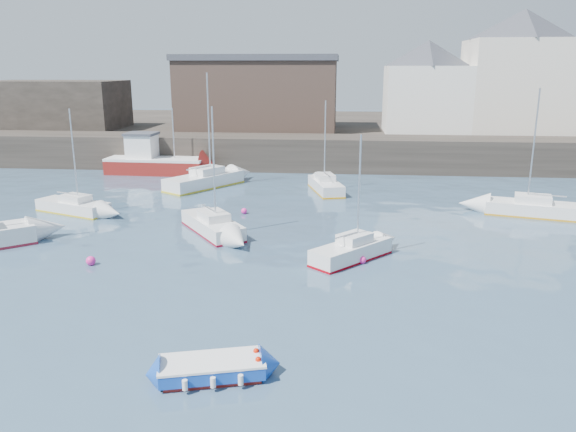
# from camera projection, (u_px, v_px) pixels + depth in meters

# --- Properties ---
(water) EXTENTS (220.00, 220.00, 0.00)m
(water) POSITION_uv_depth(u_px,v_px,m) (254.00, 351.00, 18.67)
(water) COLOR #2D4760
(water) RESTS_ON ground
(quay_wall) EXTENTS (90.00, 5.00, 3.00)m
(quay_wall) POSITION_uv_depth(u_px,v_px,m) (312.00, 153.00, 51.97)
(quay_wall) COLOR #28231E
(quay_wall) RESTS_ON ground
(land_strip) EXTENTS (90.00, 32.00, 2.80)m
(land_strip) POSITION_uv_depth(u_px,v_px,m) (320.00, 132.00, 69.31)
(land_strip) COLOR #28231E
(land_strip) RESTS_ON ground
(bldg_east_a) EXTENTS (13.36, 13.36, 11.80)m
(bldg_east_a) POSITION_uv_depth(u_px,v_px,m) (520.00, 71.00, 54.98)
(bldg_east_a) COLOR beige
(bldg_east_a) RESTS_ON land_strip
(bldg_east_d) EXTENTS (11.14, 11.14, 8.95)m
(bldg_east_d) POSITION_uv_depth(u_px,v_px,m) (426.00, 86.00, 55.70)
(bldg_east_d) COLOR white
(bldg_east_d) RESTS_ON land_strip
(warehouse) EXTENTS (16.40, 10.40, 7.60)m
(warehouse) POSITION_uv_depth(u_px,v_px,m) (259.00, 92.00, 58.91)
(warehouse) COLOR #3D2D26
(warehouse) RESTS_ON land_strip
(bldg_west) EXTENTS (14.00, 8.00, 5.00)m
(bldg_west) POSITION_uv_depth(u_px,v_px,m) (56.00, 104.00, 60.31)
(bldg_west) COLOR #353028
(bldg_west) RESTS_ON land_strip
(blue_dinghy) EXTENTS (3.44, 2.16, 0.61)m
(blue_dinghy) POSITION_uv_depth(u_px,v_px,m) (212.00, 368.00, 16.98)
(blue_dinghy) COLOR maroon
(blue_dinghy) RESTS_ON ground
(fishing_boat) EXTENTS (8.81, 3.55, 5.77)m
(fishing_boat) POSITION_uv_depth(u_px,v_px,m) (154.00, 161.00, 49.99)
(fishing_boat) COLOR maroon
(fishing_boat) RESTS_ON ground
(sailboat_b) EXTENTS (4.63, 5.57, 7.15)m
(sailboat_b) POSITION_uv_depth(u_px,v_px,m) (212.00, 225.00, 32.00)
(sailboat_b) COLOR white
(sailboat_b) RESTS_ON ground
(sailboat_c) EXTENTS (4.18, 4.46, 6.11)m
(sailboat_c) POSITION_uv_depth(u_px,v_px,m) (352.00, 251.00, 27.48)
(sailboat_c) COLOR white
(sailboat_c) RESTS_ON ground
(sailboat_d) EXTENTS (6.54, 3.58, 7.95)m
(sailboat_d) POSITION_uv_depth(u_px,v_px,m) (537.00, 208.00, 35.64)
(sailboat_d) COLOR white
(sailboat_d) RESTS_ON ground
(sailboat_e) EXTENTS (5.45, 3.49, 6.70)m
(sailboat_e) POSITION_uv_depth(u_px,v_px,m) (73.00, 206.00, 36.42)
(sailboat_e) COLOR white
(sailboat_e) RESTS_ON ground
(sailboat_f) EXTENTS (3.02, 5.48, 6.79)m
(sailboat_f) POSITION_uv_depth(u_px,v_px,m) (326.00, 185.00, 42.66)
(sailboat_f) COLOR white
(sailboat_f) RESTS_ON ground
(sailboat_h) EXTENTS (5.60, 6.88, 8.78)m
(sailboat_h) POSITION_uv_depth(u_px,v_px,m) (205.00, 180.00, 44.17)
(sailboat_h) COLOR white
(sailboat_h) RESTS_ON ground
(buoy_near) EXTENTS (0.46, 0.46, 0.46)m
(buoy_near) POSITION_uv_depth(u_px,v_px,m) (91.00, 265.00, 26.85)
(buoy_near) COLOR #FE2799
(buoy_near) RESTS_ON ground
(buoy_mid) EXTENTS (0.39, 0.39, 0.39)m
(buoy_mid) POSITION_uv_depth(u_px,v_px,m) (362.00, 263.00, 27.06)
(buoy_mid) COLOR #FE2799
(buoy_mid) RESTS_ON ground
(buoy_far) EXTENTS (0.39, 0.39, 0.39)m
(buoy_far) POSITION_uv_depth(u_px,v_px,m) (244.00, 214.00, 36.26)
(buoy_far) COLOR #FE2799
(buoy_far) RESTS_ON ground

